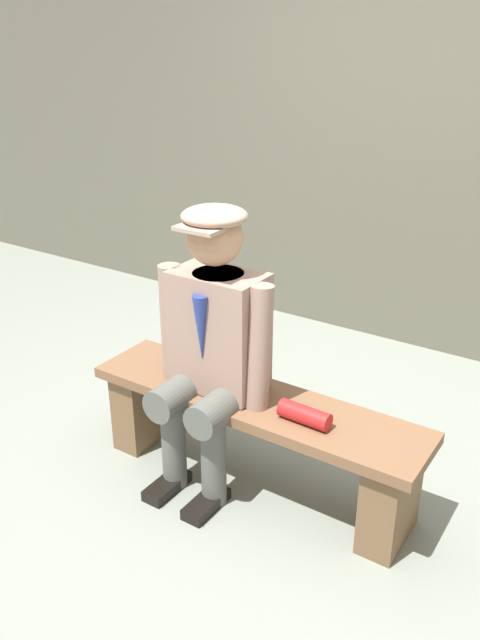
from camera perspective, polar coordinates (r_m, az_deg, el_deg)
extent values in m
plane|color=gray|center=(3.07, 1.16, -14.09)|extent=(30.00, 30.00, 0.00)
cube|color=brown|center=(2.83, 1.23, -7.28)|extent=(1.55, 0.37, 0.05)
cube|color=brown|center=(2.73, 13.16, -15.03)|extent=(0.15, 0.32, 0.40)
cube|color=brown|center=(3.28, -8.47, -7.34)|extent=(0.15, 0.32, 0.40)
cube|color=gray|center=(2.78, -1.87, -0.98)|extent=(0.40, 0.24, 0.53)
cylinder|color=#1E2338|center=(2.69, -1.94, 3.59)|extent=(0.22, 0.22, 0.06)
cone|color=navy|center=(2.66, -3.45, -0.76)|extent=(0.07, 0.07, 0.29)
sphere|color=tan|center=(2.61, -2.25, 7.32)|extent=(0.23, 0.23, 0.23)
ellipsoid|color=tan|center=(2.59, -2.28, 9.18)|extent=(0.27, 0.27, 0.08)
cube|color=tan|center=(2.52, -3.68, 8.02)|extent=(0.19, 0.11, 0.02)
cylinder|color=#535550|center=(2.77, -1.18, -7.26)|extent=(0.15, 0.42, 0.15)
cylinder|color=#535550|center=(2.83, -2.36, -12.11)|extent=(0.11, 0.11, 0.45)
cube|color=black|center=(2.91, -3.00, -15.90)|extent=(0.10, 0.24, 0.05)
cylinder|color=gray|center=(2.64, 1.69, -2.75)|extent=(0.10, 0.13, 0.57)
cylinder|color=#535550|center=(2.89, -4.77, -6.00)|extent=(0.15, 0.42, 0.15)
cylinder|color=#535550|center=(2.94, -5.88, -10.67)|extent=(0.11, 0.11, 0.45)
cube|color=black|center=(3.02, -6.45, -14.36)|extent=(0.10, 0.24, 0.05)
cylinder|color=gray|center=(2.88, -6.04, -0.49)|extent=(0.10, 0.11, 0.56)
cylinder|color=#B21E1E|center=(2.64, 5.72, -8.33)|extent=(0.22, 0.08, 0.08)
cube|color=#59584B|center=(4.22, 15.90, 14.43)|extent=(12.00, 0.24, 2.52)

